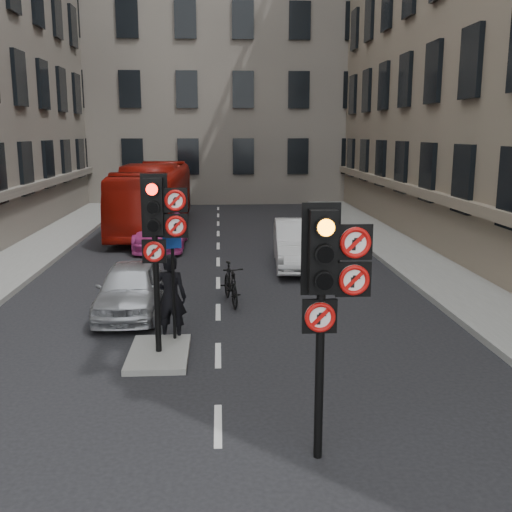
{
  "coord_description": "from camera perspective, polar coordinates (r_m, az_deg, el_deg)",
  "views": [
    {
      "loc": [
        0.06,
        -6.6,
        4.48
      ],
      "look_at": [
        0.62,
        2.43,
        2.6
      ],
      "focal_mm": 42.0,
      "sensor_mm": 36.0,
      "label": 1
    }
  ],
  "objects": [
    {
      "name": "signal_far",
      "position": [
        11.79,
        -9.23,
        2.91
      ],
      "size": [
        0.91,
        0.4,
        3.58
      ],
      "color": "black",
      "rests_on": "centre_island"
    },
    {
      "name": "centre_island",
      "position": [
        12.48,
        -9.23,
        -9.17
      ],
      "size": [
        1.2,
        2.0,
        0.12
      ],
      "primitive_type": "cube",
      "color": "gray",
      "rests_on": "ground"
    },
    {
      "name": "motorcyclist",
      "position": [
        13.15,
        -8.14,
        -3.91
      ],
      "size": [
        0.76,
        0.57,
        1.92
      ],
      "primitive_type": "imported",
      "rotation": [
        0.0,
        0.0,
        2.98
      ],
      "color": "black",
      "rests_on": "ground"
    },
    {
      "name": "bus_red",
      "position": [
        28.1,
        -9.7,
        5.54
      ],
      "size": [
        2.81,
        11.06,
        3.07
      ],
      "primitive_type": "imported",
      "rotation": [
        0.0,
        0.0,
        -0.02
      ],
      "color": "maroon",
      "rests_on": "ground"
    },
    {
      "name": "car_white",
      "position": [
        20.26,
        4.19,
        1.17
      ],
      "size": [
        1.93,
        4.82,
        1.56
      ],
      "primitive_type": "imported",
      "rotation": [
        0.0,
        0.0,
        -0.06
      ],
      "color": "silver",
      "rests_on": "ground"
    },
    {
      "name": "motorcycle",
      "position": [
        15.85,
        -2.42,
        -2.65
      ],
      "size": [
        0.79,
        1.88,
        1.09
      ],
      "primitive_type": "imported",
      "rotation": [
        0.0,
        0.0,
        0.16
      ],
      "color": "black",
      "rests_on": "ground"
    },
    {
      "name": "car_silver",
      "position": [
        15.3,
        -11.91,
        -3.05
      ],
      "size": [
        1.55,
        3.79,
        1.29
      ],
      "primitive_type": "imported",
      "rotation": [
        0.0,
        0.0,
        0.01
      ],
      "color": "#B2B5BB",
      "rests_on": "ground"
    },
    {
      "name": "pavement_right",
      "position": [
        20.4,
        17.04,
        -1.25
      ],
      "size": [
        3.0,
        50.0,
        0.16
      ],
      "primitive_type": "cube",
      "color": "gray",
      "rests_on": "ground"
    },
    {
      "name": "info_sign",
      "position": [
        12.7,
        -7.92,
        -1.46
      ],
      "size": [
        0.39,
        0.18,
        2.3
      ],
      "rotation": [
        0.0,
        0.0,
        0.34
      ],
      "color": "black",
      "rests_on": "centre_island"
    },
    {
      "name": "ground",
      "position": [
        7.97,
        -3.65,
        -22.46
      ],
      "size": [
        120.0,
        120.0,
        0.0
      ],
      "primitive_type": "plane",
      "color": "black",
      "rests_on": "ground"
    },
    {
      "name": "signal_near",
      "position": [
        7.95,
        6.89,
        -2.14
      ],
      "size": [
        0.91,
        0.4,
        3.58
      ],
      "color": "black",
      "rests_on": "ground"
    },
    {
      "name": "building_far",
      "position": [
        44.94,
        -3.79,
        18.76
      ],
      "size": [
        30.0,
        14.0,
        20.0
      ],
      "primitive_type": "cube",
      "color": "gray",
      "rests_on": "ground"
    },
    {
      "name": "car_pink",
      "position": [
        23.95,
        -8.95,
        2.45
      ],
      "size": [
        1.96,
        4.7,
        1.36
      ],
      "primitive_type": "imported",
      "rotation": [
        0.0,
        0.0,
        -0.01
      ],
      "color": "#C4398D",
      "rests_on": "ground"
    }
  ]
}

